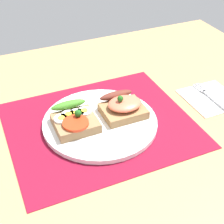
% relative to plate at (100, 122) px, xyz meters
% --- Properties ---
extents(ground_plane, '(1.20, 0.90, 0.03)m').
position_rel_plate_xyz_m(ground_plane, '(0.00, 0.00, -0.02)').
color(ground_plane, tan).
extents(placemat, '(0.42, 0.35, 0.00)m').
position_rel_plate_xyz_m(placemat, '(0.00, 0.00, -0.01)').
color(placemat, maroon).
rests_on(placemat, ground_plane).
extents(plate, '(0.26, 0.26, 0.01)m').
position_rel_plate_xyz_m(plate, '(0.00, 0.00, 0.00)').
color(plate, white).
rests_on(plate, placemat).
extents(sandwich_egg_tomato, '(0.09, 0.10, 0.04)m').
position_rel_plate_xyz_m(sandwich_egg_tomato, '(-0.06, 0.01, 0.02)').
color(sandwich_egg_tomato, olive).
rests_on(sandwich_egg_tomato, plate).
extents(sandwich_salmon, '(0.10, 0.09, 0.05)m').
position_rel_plate_xyz_m(sandwich_salmon, '(0.06, 0.00, 0.02)').
color(sandwich_salmon, olive).
rests_on(sandwich_salmon, plate).
extents(napkin, '(0.13, 0.13, 0.01)m').
position_rel_plate_xyz_m(napkin, '(0.30, -0.01, -0.01)').
color(napkin, white).
rests_on(napkin, ground_plane).
extents(fork, '(0.02, 0.13, 0.00)m').
position_rel_plate_xyz_m(fork, '(0.30, -0.01, -0.00)').
color(fork, '#B7B7BC').
rests_on(fork, napkin).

